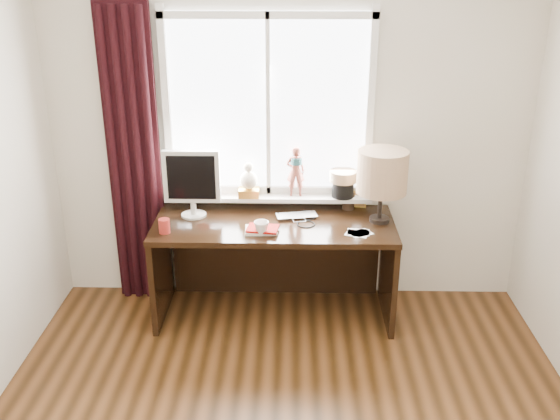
{
  "coord_description": "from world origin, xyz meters",
  "views": [
    {
      "loc": [
        0.03,
        -2.4,
        2.5
      ],
      "look_at": [
        -0.05,
        1.25,
        1.0
      ],
      "focal_mm": 40.0,
      "sensor_mm": 36.0,
      "label": 1
    }
  ],
  "objects_px": {
    "desk": "(275,247)",
    "red_cup": "(164,226)",
    "mug": "(261,228)",
    "laptop": "(297,216)",
    "table_lamp": "(382,173)",
    "monitor": "(192,180)"
  },
  "relations": [
    {
      "from": "laptop",
      "to": "mug",
      "type": "xyz_separation_m",
      "value": [
        -0.24,
        -0.3,
        0.04
      ]
    },
    {
      "from": "laptop",
      "to": "table_lamp",
      "type": "relative_size",
      "value": 0.56
    },
    {
      "from": "mug",
      "to": "red_cup",
      "type": "height_order",
      "value": "mug"
    },
    {
      "from": "desk",
      "to": "monitor",
      "type": "bearing_deg",
      "value": 179.26
    },
    {
      "from": "laptop",
      "to": "table_lamp",
      "type": "height_order",
      "value": "table_lamp"
    },
    {
      "from": "red_cup",
      "to": "monitor",
      "type": "height_order",
      "value": "monitor"
    },
    {
      "from": "mug",
      "to": "red_cup",
      "type": "distance_m",
      "value": 0.66
    },
    {
      "from": "table_lamp",
      "to": "mug",
      "type": "bearing_deg",
      "value": -163.5
    },
    {
      "from": "mug",
      "to": "monitor",
      "type": "height_order",
      "value": "monitor"
    },
    {
      "from": "laptop",
      "to": "desk",
      "type": "relative_size",
      "value": 0.17
    },
    {
      "from": "red_cup",
      "to": "laptop",
      "type": "bearing_deg",
      "value": 17.74
    },
    {
      "from": "laptop",
      "to": "monitor",
      "type": "distance_m",
      "value": 0.79
    },
    {
      "from": "desk",
      "to": "mug",
      "type": "bearing_deg",
      "value": -104.47
    },
    {
      "from": "desk",
      "to": "table_lamp",
      "type": "bearing_deg",
      "value": -4.78
    },
    {
      "from": "red_cup",
      "to": "table_lamp",
      "type": "distance_m",
      "value": 1.53
    },
    {
      "from": "mug",
      "to": "desk",
      "type": "bearing_deg",
      "value": 75.53
    },
    {
      "from": "laptop",
      "to": "red_cup",
      "type": "xyz_separation_m",
      "value": [
        -0.9,
        -0.29,
        0.04
      ]
    },
    {
      "from": "laptop",
      "to": "desk",
      "type": "height_order",
      "value": "laptop"
    },
    {
      "from": "mug",
      "to": "table_lamp",
      "type": "xyz_separation_m",
      "value": [
        0.82,
        0.24,
        0.31
      ]
    },
    {
      "from": "desk",
      "to": "red_cup",
      "type": "bearing_deg",
      "value": -158.44
    },
    {
      "from": "red_cup",
      "to": "desk",
      "type": "relative_size",
      "value": 0.06
    },
    {
      "from": "mug",
      "to": "monitor",
      "type": "xyz_separation_m",
      "value": [
        -0.51,
        0.31,
        0.23
      ]
    }
  ]
}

